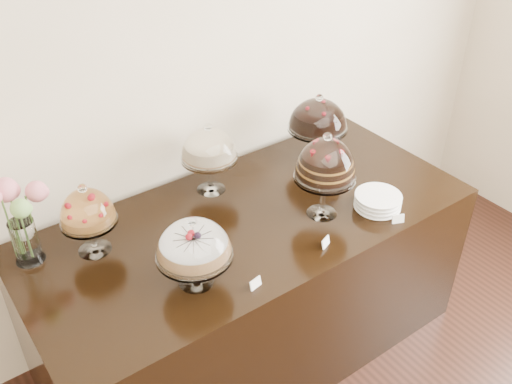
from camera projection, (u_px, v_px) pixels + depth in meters
wall_back at (149, 74)px, 2.69m from camera, size 5.00×0.04×3.00m
display_counter at (250, 285)px, 3.01m from camera, size 2.20×1.00×0.90m
cake_stand_sugar_sponge at (194, 244)px, 2.27m from camera, size 0.32×0.32×0.34m
cake_stand_choco_layer at (326, 162)px, 2.62m from camera, size 0.29×0.29×0.45m
cake_stand_cheesecake at (209, 148)px, 2.81m from camera, size 0.29×0.29×0.38m
cake_stand_dark_choco at (318, 117)px, 3.05m from camera, size 0.33×0.33×0.40m
cake_stand_fruit_tart at (87, 211)px, 2.44m from camera, size 0.25×0.25×0.35m
flower_vase at (18, 215)px, 2.38m from camera, size 0.27×0.22×0.41m
plate_stack at (378, 201)px, 2.80m from camera, size 0.22×0.22×0.07m
price_card_left at (256, 283)px, 2.35m from camera, size 0.06×0.03×0.04m
price_card_right at (398, 219)px, 2.71m from camera, size 0.06×0.04×0.04m
price_card_extra at (326, 242)px, 2.57m from camera, size 0.06×0.04×0.04m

